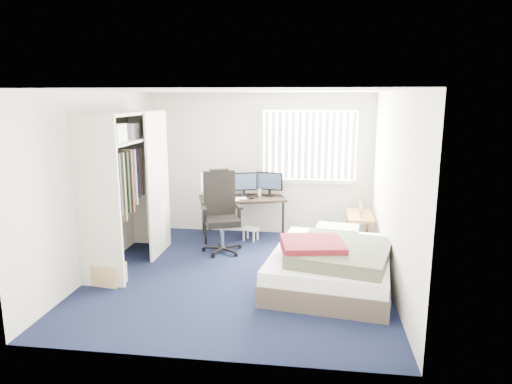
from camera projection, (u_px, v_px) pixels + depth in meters
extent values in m
plane|color=black|center=(239.00, 275.00, 6.33)|extent=(4.20, 4.20, 0.00)
plane|color=silver|center=(258.00, 164.00, 8.11)|extent=(4.00, 0.00, 4.00)
plane|color=silver|center=(198.00, 232.00, 4.03)|extent=(4.00, 0.00, 4.00)
plane|color=silver|center=(97.00, 183.00, 6.33)|extent=(0.00, 4.20, 4.20)
plane|color=silver|center=(393.00, 191.00, 5.81)|extent=(0.00, 4.20, 4.20)
plane|color=white|center=(238.00, 91.00, 5.81)|extent=(4.20, 4.20, 0.00)
cube|color=white|center=(310.00, 145.00, 7.90)|extent=(1.60, 0.02, 1.20)
cube|color=beige|center=(310.00, 108.00, 7.74)|extent=(1.72, 0.06, 0.06)
cube|color=beige|center=(309.00, 181.00, 8.00)|extent=(1.72, 0.06, 0.06)
cube|color=white|center=(310.00, 146.00, 7.84)|extent=(1.60, 0.04, 1.16)
cube|color=beige|center=(97.00, 204.00, 5.74)|extent=(0.60, 0.04, 2.20)
cube|color=beige|center=(149.00, 179.00, 7.49)|extent=(0.60, 0.04, 2.20)
cube|color=beige|center=(122.00, 113.00, 6.39)|extent=(0.60, 1.80, 0.04)
cube|color=beige|center=(124.00, 140.00, 6.46)|extent=(0.56, 1.74, 0.03)
cylinder|color=silver|center=(124.00, 149.00, 6.49)|extent=(0.03, 1.72, 0.03)
cube|color=#26262B|center=(123.00, 181.00, 6.48)|extent=(0.38, 1.10, 0.90)
cube|color=beige|center=(158.00, 185.00, 7.01)|extent=(0.03, 0.90, 2.20)
cube|color=white|center=(109.00, 133.00, 6.00)|extent=(0.38, 0.30, 0.24)
cube|color=gray|center=(124.00, 131.00, 6.49)|extent=(0.34, 0.28, 0.22)
cube|color=black|center=(242.00, 199.00, 7.89)|extent=(1.58, 1.09, 0.04)
cylinder|color=black|center=(206.00, 225.00, 7.58)|extent=(0.04, 0.04, 0.67)
cylinder|color=black|center=(203.00, 216.00, 8.12)|extent=(0.04, 0.04, 0.67)
cylinder|color=black|center=(283.00, 221.00, 7.82)|extent=(0.04, 0.04, 0.67)
cylinder|color=black|center=(276.00, 213.00, 8.35)|extent=(0.04, 0.04, 0.67)
cube|color=white|center=(215.00, 181.00, 7.86)|extent=(0.48, 0.18, 0.36)
cube|color=white|center=(215.00, 181.00, 7.86)|extent=(0.43, 0.15, 0.31)
cube|color=black|center=(244.00, 182.00, 7.96)|extent=(0.47, 0.18, 0.32)
cube|color=#1E2838|center=(244.00, 182.00, 7.96)|extent=(0.41, 0.14, 0.27)
cube|color=black|center=(270.00, 181.00, 8.00)|extent=(0.47, 0.18, 0.32)
cube|color=#1E2838|center=(270.00, 181.00, 8.00)|extent=(0.41, 0.14, 0.27)
cube|color=white|center=(235.00, 199.00, 7.77)|extent=(0.42, 0.26, 0.02)
cube|color=black|center=(251.00, 198.00, 7.82)|extent=(0.09, 0.11, 0.02)
cylinder|color=silver|center=(259.00, 193.00, 7.88)|extent=(0.08, 0.08, 0.16)
cube|color=white|center=(242.00, 197.00, 7.89)|extent=(0.37, 0.36, 0.00)
cube|color=black|center=(223.00, 248.00, 7.26)|extent=(0.79, 0.79, 0.12)
cylinder|color=silver|center=(222.00, 235.00, 7.22)|extent=(0.06, 0.06, 0.41)
cube|color=black|center=(222.00, 221.00, 7.17)|extent=(0.66, 0.66, 0.10)
cube|color=black|center=(219.00, 193.00, 7.31)|extent=(0.51, 0.28, 0.71)
cube|color=black|center=(219.00, 174.00, 7.25)|extent=(0.33, 0.23, 0.16)
cube|color=black|center=(204.00, 209.00, 7.06)|extent=(0.17, 0.29, 0.04)
cube|color=black|center=(239.00, 207.00, 7.19)|extent=(0.17, 0.29, 0.04)
cube|color=white|center=(251.00, 229.00, 7.81)|extent=(0.33, 0.29, 0.03)
cylinder|color=white|center=(244.00, 235.00, 7.82)|extent=(0.03, 0.03, 0.20)
cylinder|color=white|center=(248.00, 233.00, 7.94)|extent=(0.03, 0.03, 0.20)
cylinder|color=white|center=(254.00, 237.00, 7.73)|extent=(0.03, 0.03, 0.20)
cylinder|color=white|center=(258.00, 234.00, 7.85)|extent=(0.03, 0.03, 0.20)
cube|color=brown|center=(360.00, 215.00, 7.40)|extent=(0.42, 0.82, 0.04)
cube|color=brown|center=(350.00, 238.00, 7.13)|extent=(0.04, 0.04, 0.52)
cube|color=brown|center=(348.00, 225.00, 7.84)|extent=(0.04, 0.04, 0.52)
cube|color=brown|center=(372.00, 239.00, 7.08)|extent=(0.04, 0.04, 0.52)
cube|color=brown|center=(367.00, 226.00, 7.79)|extent=(0.04, 0.04, 0.52)
cube|color=brown|center=(361.00, 211.00, 7.20)|extent=(0.02, 0.14, 0.18)
cube|color=brown|center=(360.00, 207.00, 7.50)|extent=(0.02, 0.14, 0.18)
cube|color=#42382F|center=(331.00, 273.00, 6.06)|extent=(1.79, 2.22, 0.26)
cube|color=white|center=(331.00, 258.00, 6.02)|extent=(1.75, 2.17, 0.18)
cube|color=silver|center=(337.00, 231.00, 6.67)|extent=(0.65, 0.48, 0.14)
cube|color=#3B4231|center=(341.00, 253.00, 5.71)|extent=(1.41, 1.49, 0.18)
cube|color=#510D12|center=(312.00, 247.00, 5.69)|extent=(0.86, 0.82, 0.16)
cube|color=tan|center=(109.00, 274.00, 6.01)|extent=(0.41, 0.33, 0.28)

